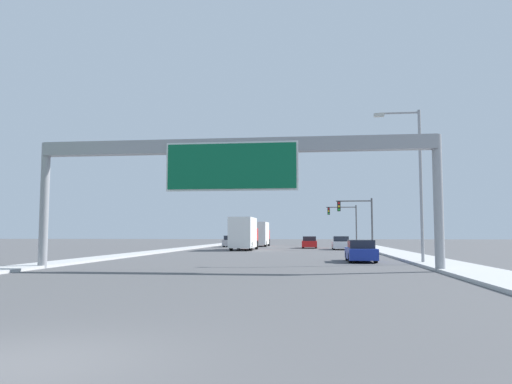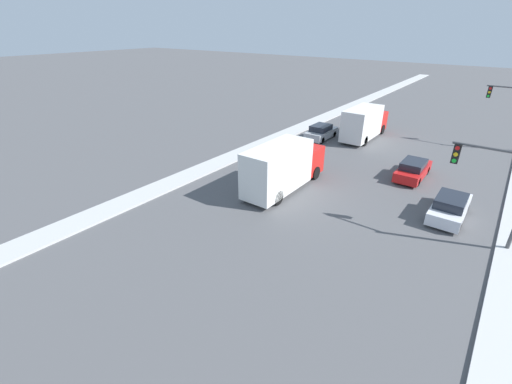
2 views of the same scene
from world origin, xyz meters
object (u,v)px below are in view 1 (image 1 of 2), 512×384
Objects in this scene: traffic_light_near_intersection at (360,215)px; street_lamp_right at (415,173)px; car_mid_right at (341,243)px; traffic_light_mid_block at (346,218)px; car_mid_center at (231,242)px; car_near_right at (361,251)px; truck_box_secondary at (244,234)px; truck_box_primary at (259,234)px; car_near_left at (310,243)px; sign_gantry at (232,162)px.

traffic_light_near_intersection is 0.61× the size of street_lamp_right.
car_mid_right is 18.42m from traffic_light_mid_block.
car_mid_right is at bearing -35.38° from car_mid_center.
car_mid_center is at bearing 143.27° from traffic_light_near_intersection.
car_mid_right is 23.96m from car_near_right.
truck_box_secondary is at bearing 116.45° from car_near_right.
traffic_light_mid_block reaches higher than traffic_light_near_intersection.
truck_box_primary is at bearing 90.00° from truck_box_secondary.
street_lamp_right is (1.06, -24.36, 1.63)m from traffic_light_near_intersection.
traffic_light_mid_block is (5.32, 12.96, 3.36)m from car_near_left.
car_mid_center is 20.16m from traffic_light_near_intersection.
truck_box_primary is at bearing -156.40° from traffic_light_mid_block.
sign_gantry is 4.48× the size of car_near_right.
sign_gantry is 50.87m from traffic_light_mid_block.
sign_gantry is at bearing -83.17° from truck_box_secondary.
car_near_right is (-0.00, -23.96, -0.04)m from car_mid_right.
street_lamp_right is at bearing -87.52° from traffic_light_near_intersection.
truck_box_secondary is (-7.00, -7.91, 1.08)m from car_near_left.
street_lamp_right is (1.21, -44.36, 1.35)m from traffic_light_mid_block.
car_mid_right is 0.59× the size of truck_box_primary.
car_near_left is 0.57× the size of truck_box_secondary.
truck_box_primary is at bearing 130.46° from traffic_light_near_intersection.
car_mid_center reaches higher than car_near_left.
car_mid_right is 26.92m from street_lamp_right.
car_near_left is 0.81× the size of traffic_light_near_intersection.
street_lamp_right is (13.52, -23.49, 3.63)m from truck_box_secondary.
traffic_light_near_intersection is 0.94× the size of traffic_light_mid_block.
car_mid_right is 10.93m from truck_box_secondary.
traffic_light_mid_block reaches higher than truck_box_secondary.
car_near_left is 11.58m from car_mid_center.
car_mid_right is 0.57× the size of truck_box_secondary.
car_mid_center is 36.68m from car_near_right.
street_lamp_right is (13.52, -38.98, 3.70)m from truck_box_primary.
truck_box_secondary is at bearing -164.82° from car_mid_right.
traffic_light_near_intersection is at bearing 84.89° from car_near_right.
sign_gantry is at bearing -106.60° from traffic_light_near_intersection.
car_near_right is (3.50, -29.02, -0.02)m from car_near_left.
sign_gantry is at bearing -95.39° from car_near_left.
traffic_light_mid_block is at bearing 27.08° from car_mid_center.
car_near_left is at bearing 96.88° from car_near_right.
car_mid_right is (7.00, 32.05, -4.69)m from sign_gantry.
car_near_right is at bearing -90.00° from car_mid_right.
car_mid_right is at bearing 15.18° from truck_box_secondary.
car_mid_center is at bearing 112.44° from car_near_right.
car_mid_center is at bearing 155.09° from car_near_left.
car_near_left is 32.42m from street_lamp_right.
traffic_light_near_intersection is (5.47, -7.04, 3.08)m from car_near_left.
traffic_light_near_intersection is (8.97, 30.08, -1.63)m from sign_gantry.
truck_box_secondary is at bearing -131.49° from car_near_left.
traffic_light_mid_block is (8.82, 50.08, -1.35)m from sign_gantry.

